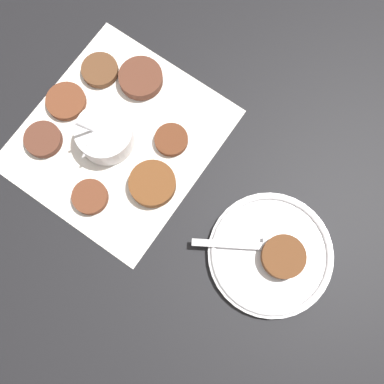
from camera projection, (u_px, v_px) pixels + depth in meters
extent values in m
plane|color=black|center=(116.00, 131.00, 0.81)|extent=(4.00, 4.00, 0.00)
cube|color=white|center=(119.00, 138.00, 0.80)|extent=(0.35, 0.33, 0.00)
cylinder|color=silver|center=(103.00, 133.00, 0.78)|extent=(0.10, 0.10, 0.05)
cylinder|color=gold|center=(104.00, 135.00, 0.79)|extent=(0.08, 0.08, 0.02)
cone|color=silver|center=(84.00, 152.00, 0.75)|extent=(0.02, 0.02, 0.02)
cylinder|color=silver|center=(91.00, 130.00, 0.75)|extent=(0.03, 0.03, 0.08)
cylinder|color=brown|center=(152.00, 184.00, 0.77)|extent=(0.08, 0.08, 0.02)
cylinder|color=#573023|center=(43.00, 139.00, 0.79)|extent=(0.07, 0.07, 0.01)
cylinder|color=brown|center=(171.00, 140.00, 0.79)|extent=(0.06, 0.06, 0.01)
cylinder|color=brown|center=(100.00, 70.00, 0.82)|extent=(0.07, 0.07, 0.01)
cylinder|color=brown|center=(90.00, 197.00, 0.77)|extent=(0.06, 0.06, 0.02)
cylinder|color=brown|center=(141.00, 78.00, 0.82)|extent=(0.08, 0.08, 0.02)
cylinder|color=brown|center=(66.00, 101.00, 0.81)|extent=(0.07, 0.07, 0.01)
cylinder|color=silver|center=(270.00, 254.00, 0.75)|extent=(0.21, 0.21, 0.01)
torus|color=silver|center=(271.00, 254.00, 0.74)|extent=(0.20, 0.20, 0.01)
cylinder|color=brown|center=(283.00, 257.00, 0.73)|extent=(0.07, 0.07, 0.02)
cube|color=silver|center=(227.00, 244.00, 0.74)|extent=(0.07, 0.10, 0.00)
cube|color=silver|center=(284.00, 248.00, 0.74)|extent=(0.06, 0.08, 0.00)
cube|color=black|center=(284.00, 252.00, 0.73)|extent=(0.03, 0.05, 0.00)
cube|color=black|center=(284.00, 247.00, 0.74)|extent=(0.03, 0.05, 0.00)
cube|color=black|center=(284.00, 243.00, 0.74)|extent=(0.03, 0.05, 0.00)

